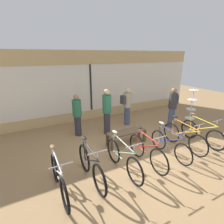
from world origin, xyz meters
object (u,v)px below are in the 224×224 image
object	(u,v)px
bicycle_center_left	(123,158)
customer_near_bench	(173,106)
bicycle_center_right	(170,145)
customer_mid_floor	(127,105)
bicycle_right	(183,137)
customer_by_window	(107,111)
bicycle_far_left	(59,179)
bicycle_center	(147,152)
bicycle_far_right	(201,133)
display_bench	(127,134)
customer_near_rack	(77,114)
accessory_rack	(191,111)
bicycle_left	(91,167)

from	to	relation	value
bicycle_center_left	customer_near_bench	xyz separation A→B (m)	(3.50, 1.68, 0.53)
bicycle_center_right	customer_mid_floor	size ratio (longest dim) A/B	1.00
bicycle_center_left	bicycle_right	xyz separation A→B (m)	(2.43, 0.11, 0.00)
bicycle_center_right	customer_by_window	world-z (taller)	customer_by_window
bicycle_far_left	customer_mid_floor	xyz separation A→B (m)	(3.57, 2.78, 0.52)
bicycle_center	customer_near_bench	world-z (taller)	customer_near_bench
bicycle_center_right	bicycle_far_right	xyz separation A→B (m)	(1.59, 0.07, 0.01)
bicycle_center_right	bicycle_right	world-z (taller)	bicycle_right
bicycle_center_right	display_bench	size ratio (longest dim) A/B	1.19
customer_near_rack	customer_by_window	distance (m)	1.14
customer_near_bench	bicycle_right	bearing A→B (deg)	-124.37
accessory_rack	display_bench	size ratio (longest dim) A/B	1.21
bicycle_left	bicycle_right	bearing A→B (deg)	0.97
bicycle_far_left	bicycle_center_left	distance (m)	1.66
accessory_rack	customer_by_window	xyz separation A→B (m)	(-3.58, 0.99, 0.25)
bicycle_center_right	customer_near_rack	xyz separation A→B (m)	(-2.03, 2.75, 0.48)
customer_mid_floor	bicycle_far_left	bearing A→B (deg)	-142.06
bicycle_center_left	customer_by_window	bearing A→B (deg)	73.18
bicycle_center_right	customer_near_bench	world-z (taller)	customer_near_bench
customer_near_rack	bicycle_right	bearing A→B (deg)	-43.24
bicycle_center_right	display_bench	xyz separation A→B (m)	(-0.74, 1.29, 0.01)
bicycle_center	customer_near_bench	xyz separation A→B (m)	(2.73, 1.71, 0.52)
bicycle_center	display_bench	world-z (taller)	bicycle_center
bicycle_far_left	display_bench	size ratio (longest dim) A/B	1.23
bicycle_center	bicycle_center_right	size ratio (longest dim) A/B	1.02
customer_near_rack	bicycle_center_right	bearing A→B (deg)	-53.60
bicycle_far_left	customer_near_rack	bearing A→B (deg)	64.53
bicycle_center_left	customer_near_bench	bearing A→B (deg)	25.62
accessory_rack	customer_mid_floor	world-z (taller)	accessory_rack
accessory_rack	customer_near_bench	distance (m)	0.88
bicycle_center_right	customer_by_window	size ratio (longest dim) A/B	0.93
bicycle_right	customer_near_rack	bearing A→B (deg)	136.76
bicycle_left	accessory_rack	size ratio (longest dim) A/B	1.02
bicycle_center_left	customer_mid_floor	size ratio (longest dim) A/B	1.07
bicycle_far_right	customer_near_rack	xyz separation A→B (m)	(-3.62, 2.68, 0.47)
bicycle_left	display_bench	bearing A→B (deg)	33.94
bicycle_right	customer_near_rack	xyz separation A→B (m)	(-2.79, 2.62, 0.46)
customer_near_bench	bicycle_center_right	bearing A→B (deg)	-137.16
display_bench	customer_near_rack	xyz separation A→B (m)	(-1.29, 1.46, 0.47)
accessory_rack	customer_near_bench	xyz separation A→B (m)	(-0.79, 0.32, 0.23)
bicycle_far_left	bicycle_right	distance (m)	4.09
customer_by_window	bicycle_center	bearing A→B (deg)	-88.46
bicycle_left	bicycle_far_right	bearing A→B (deg)	-0.01
bicycle_center_left	accessory_rack	bearing A→B (deg)	17.63
bicycle_far_left	bicycle_center	bearing A→B (deg)	-0.64
bicycle_far_right	bicycle_left	bearing A→B (deg)	179.99
bicycle_far_left	customer_by_window	bearing A→B (deg)	44.78
display_bench	customer_near_bench	distance (m)	2.66
customer_by_window	customer_near_bench	distance (m)	2.87
customer_near_bench	bicycle_far_right	bearing A→B (deg)	-98.52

